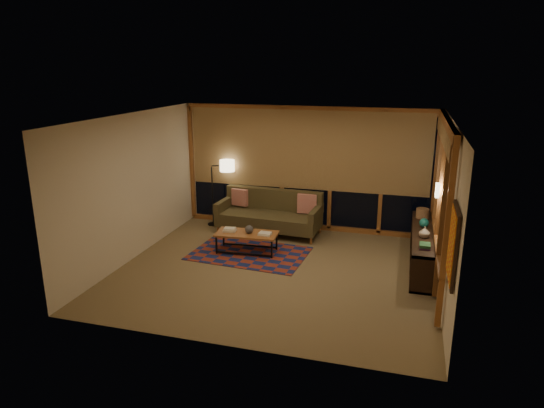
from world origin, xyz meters
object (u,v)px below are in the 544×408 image
(sofa, at_px, (269,213))
(bookshelf, at_px, (422,248))
(floor_lamp, at_px, (212,193))
(coffee_table, at_px, (247,242))

(sofa, bearing_deg, bookshelf, -12.14)
(floor_lamp, bearing_deg, coffee_table, -67.06)
(coffee_table, distance_m, floor_lamp, 1.99)
(floor_lamp, distance_m, bookshelf, 4.71)
(sofa, xyz_separation_m, coffee_table, (-0.10, -1.19, -0.25))
(coffee_table, relative_size, floor_lamp, 0.79)
(coffee_table, xyz_separation_m, floor_lamp, (-1.29, 1.41, 0.55))
(bookshelf, bearing_deg, sofa, 164.50)
(coffee_table, bearing_deg, bookshelf, 1.58)
(sofa, relative_size, bookshelf, 0.85)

